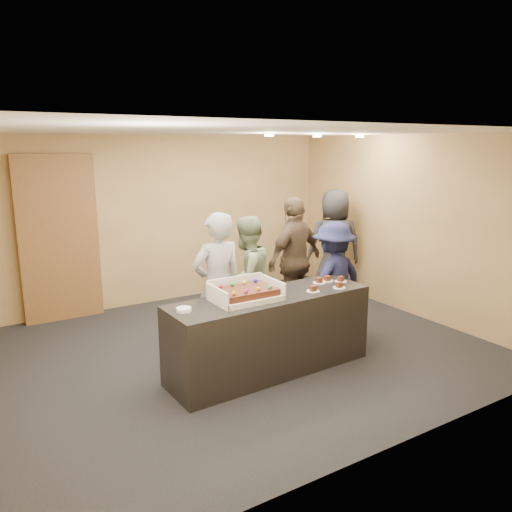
# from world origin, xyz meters

# --- Properties ---
(room) EXTENTS (6.04, 6.00, 2.70)m
(room) POSITION_xyz_m (0.00, 0.00, 1.35)
(room) COLOR black
(room) RESTS_ON ground
(serving_counter) EXTENTS (2.43, 0.80, 0.90)m
(serving_counter) POSITION_xyz_m (0.05, -0.69, 0.45)
(serving_counter) COLOR black
(serving_counter) RESTS_ON floor
(storage_cabinet) EXTENTS (1.10, 0.15, 2.43)m
(storage_cabinet) POSITION_xyz_m (-1.60, 2.41, 1.21)
(storage_cabinet) COLOR brown
(storage_cabinet) RESTS_ON floor
(cake_box) EXTENTS (0.72, 0.50, 0.21)m
(cake_box) POSITION_xyz_m (-0.26, -0.66, 0.95)
(cake_box) COLOR white
(cake_box) RESTS_ON serving_counter
(sheet_cake) EXTENTS (0.61, 0.42, 0.12)m
(sheet_cake) POSITION_xyz_m (-0.26, -0.69, 1.00)
(sheet_cake) COLOR #3F1B0E
(sheet_cake) RESTS_ON cake_box
(plate_stack) EXTENTS (0.16, 0.16, 0.04)m
(plate_stack) POSITION_xyz_m (-0.99, -0.69, 0.92)
(plate_stack) COLOR white
(plate_stack) RESTS_ON serving_counter
(slice_a) EXTENTS (0.15, 0.15, 0.07)m
(slice_a) POSITION_xyz_m (0.56, -0.81, 0.92)
(slice_a) COLOR white
(slice_a) RESTS_ON serving_counter
(slice_b) EXTENTS (0.15, 0.15, 0.07)m
(slice_b) POSITION_xyz_m (0.84, -0.57, 0.92)
(slice_b) COLOR white
(slice_b) RESTS_ON serving_counter
(slice_c) EXTENTS (0.15, 0.15, 0.07)m
(slice_c) POSITION_xyz_m (0.91, -0.86, 0.92)
(slice_c) COLOR white
(slice_c) RESTS_ON serving_counter
(slice_d) EXTENTS (0.15, 0.15, 0.07)m
(slice_d) POSITION_xyz_m (0.98, -0.56, 0.92)
(slice_d) COLOR white
(slice_d) RESTS_ON serving_counter
(slice_e) EXTENTS (0.15, 0.15, 0.07)m
(slice_e) POSITION_xyz_m (1.11, -0.66, 0.92)
(slice_e) COLOR white
(slice_e) RESTS_ON serving_counter
(person_server_grey) EXTENTS (0.66, 0.44, 1.79)m
(person_server_grey) POSITION_xyz_m (-0.27, -0.02, 0.89)
(person_server_grey) COLOR #97979C
(person_server_grey) RESTS_ON floor
(person_sage_man) EXTENTS (0.95, 0.83, 1.65)m
(person_sage_man) POSITION_xyz_m (0.33, 0.30, 0.83)
(person_sage_man) COLOR gray
(person_sage_man) RESTS_ON floor
(person_navy_man) EXTENTS (1.07, 0.69, 1.56)m
(person_navy_man) POSITION_xyz_m (1.38, -0.20, 0.78)
(person_navy_man) COLOR #1A1E43
(person_navy_man) RESTS_ON floor
(person_brown_extra) EXTENTS (1.16, 0.71, 1.84)m
(person_brown_extra) POSITION_xyz_m (1.27, 0.53, 0.92)
(person_brown_extra) COLOR brown
(person_brown_extra) RESTS_ON floor
(person_dark_suit) EXTENTS (1.07, 0.92, 1.86)m
(person_dark_suit) POSITION_xyz_m (2.45, 1.05, 0.93)
(person_dark_suit) COLOR #25262A
(person_dark_suit) RESTS_ON floor
(ceiling_spotlights) EXTENTS (1.72, 0.12, 0.03)m
(ceiling_spotlights) POSITION_xyz_m (1.60, 0.50, 2.67)
(ceiling_spotlights) COLOR #FFEAC6
(ceiling_spotlights) RESTS_ON ceiling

